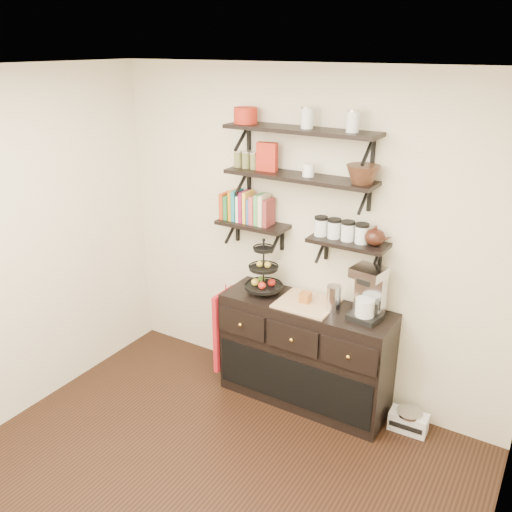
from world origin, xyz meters
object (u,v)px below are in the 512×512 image
at_px(coffee_maker, 368,294).
at_px(radio, 408,421).
at_px(sideboard, 305,353).
at_px(fruit_stand, 264,275).

relative_size(coffee_maker, radio, 1.40).
xyz_separation_m(sideboard, fruit_stand, (-0.40, 0.00, 0.60)).
distance_m(fruit_stand, coffee_maker, 0.88).
bearing_deg(fruit_stand, radio, 2.59).
relative_size(fruit_stand, radio, 1.54).
distance_m(fruit_stand, radio, 1.61).
height_order(sideboard, coffee_maker, coffee_maker).
xyz_separation_m(fruit_stand, radio, (1.28, 0.06, -0.97)).
bearing_deg(sideboard, coffee_maker, 3.36).
height_order(fruit_stand, radio, fruit_stand).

